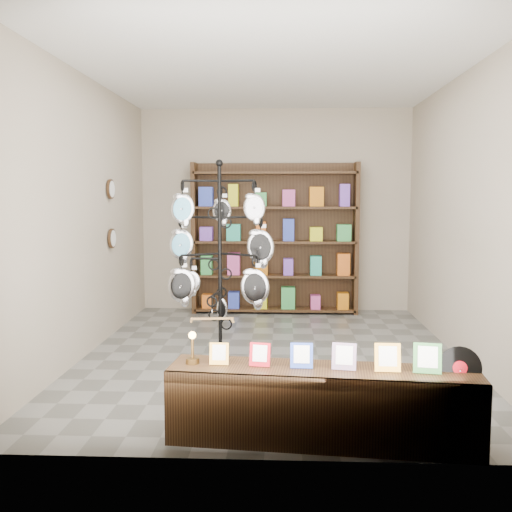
{
  "coord_description": "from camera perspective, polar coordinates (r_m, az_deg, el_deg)",
  "views": [
    {
      "loc": [
        0.11,
        -6.05,
        1.71
      ],
      "look_at": [
        -0.12,
        -1.0,
        1.18
      ],
      "focal_mm": 40.0,
      "sensor_mm": 36.0,
      "label": 1
    }
  ],
  "objects": [
    {
      "name": "ground",
      "position": [
        6.29,
        1.56,
        -9.8
      ],
      "size": [
        5.0,
        5.0,
        0.0
      ],
      "primitive_type": "plane",
      "color": "slate",
      "rests_on": "ground"
    },
    {
      "name": "room_envelope",
      "position": [
        6.06,
        1.61,
        7.29
      ],
      "size": [
        5.0,
        5.0,
        5.0
      ],
      "color": "#AB9C8A",
      "rests_on": "ground"
    },
    {
      "name": "display_tree",
      "position": [
        5.27,
        -3.64,
        0.2
      ],
      "size": [
        1.05,
        0.88,
        2.05
      ],
      "rotation": [
        0.0,
        0.0,
        0.03
      ],
      "color": "black",
      "rests_on": "ground"
    },
    {
      "name": "front_shelf",
      "position": [
        4.13,
        6.64,
        -14.57
      ],
      "size": [
        2.17,
        0.63,
        0.76
      ],
      "rotation": [
        0.0,
        0.0,
        -0.09
      ],
      "color": "black",
      "rests_on": "ground"
    },
    {
      "name": "back_shelving",
      "position": [
        8.38,
        1.89,
        1.3
      ],
      "size": [
        2.42,
        0.36,
        2.2
      ],
      "color": "black",
      "rests_on": "ground"
    },
    {
      "name": "wall_clocks",
      "position": [
        7.17,
        -14.26,
        4.11
      ],
      "size": [
        0.03,
        0.24,
        0.84
      ],
      "color": "black",
      "rests_on": "ground"
    }
  ]
}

